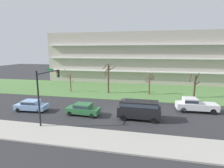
# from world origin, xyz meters

# --- Properties ---
(ground) EXTENTS (160.00, 160.00, 0.00)m
(ground) POSITION_xyz_m (0.00, 0.00, 0.00)
(ground) COLOR #2D2D30
(sidewalk_curb_near) EXTENTS (80.00, 4.00, 0.15)m
(sidewalk_curb_near) POSITION_xyz_m (0.00, -8.00, 0.07)
(sidewalk_curb_near) COLOR #ADA89E
(sidewalk_curb_near) RESTS_ON ground
(grass_lawn_strip) EXTENTS (80.00, 16.00, 0.08)m
(grass_lawn_strip) POSITION_xyz_m (0.00, 14.00, 0.04)
(grass_lawn_strip) COLOR #547F42
(grass_lawn_strip) RESTS_ON ground
(apartment_building) EXTENTS (46.65, 13.63, 13.19)m
(apartment_building) POSITION_xyz_m (0.00, 28.34, 6.59)
(apartment_building) COLOR #B2A899
(apartment_building) RESTS_ON ground
(tree_far_left) EXTENTS (1.84, 1.84, 4.86)m
(tree_far_left) POSITION_xyz_m (-11.65, 10.28, 2.15)
(tree_far_left) COLOR brown
(tree_far_left) RESTS_ON ground
(tree_left) EXTENTS (2.36, 1.94, 5.92)m
(tree_left) POSITION_xyz_m (-3.73, 10.87, 3.33)
(tree_left) COLOR brown
(tree_left) RESTS_ON ground
(tree_center) EXTENTS (1.80, 1.77, 4.26)m
(tree_center) POSITION_xyz_m (4.36, 11.29, 2.41)
(tree_center) COLOR brown
(tree_center) RESTS_ON ground
(tree_right) EXTENTS (1.86, 1.67, 4.63)m
(tree_right) POSITION_xyz_m (12.33, 10.45, 2.30)
(tree_right) COLOR #423023
(tree_right) RESTS_ON ground
(van_black_near_left) EXTENTS (5.24, 2.11, 2.36)m
(van_black_near_left) POSITION_xyz_m (3.18, -2.00, 1.40)
(van_black_near_left) COLOR black
(van_black_near_left) RESTS_ON ground
(sedan_blue_center_left) EXTENTS (4.50, 2.06, 1.57)m
(sedan_blue_center_left) POSITION_xyz_m (-11.89, -2.00, 0.87)
(sedan_blue_center_left) COLOR #8CB2E0
(sedan_blue_center_left) RESTS_ON ground
(sedan_green_center_right) EXTENTS (4.49, 2.04, 1.57)m
(sedan_green_center_right) POSITION_xyz_m (-4.16, -2.00, 0.87)
(sedan_green_center_right) COLOR #2D6B3D
(sedan_green_center_right) RESTS_ON ground
(pickup_white_near_right) EXTENTS (5.46, 2.18, 1.95)m
(pickup_white_near_right) POSITION_xyz_m (10.64, 2.49, 1.02)
(pickup_white_near_right) COLOR white
(pickup_white_near_right) RESTS_ON ground
(traffic_signal_mast) EXTENTS (0.90, 4.87, 6.34)m
(traffic_signal_mast) POSITION_xyz_m (-7.43, -4.99, 4.32)
(traffic_signal_mast) COLOR black
(traffic_signal_mast) RESTS_ON ground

